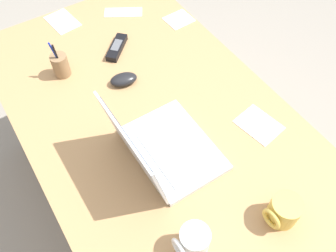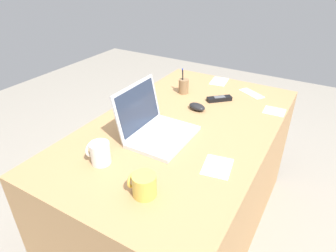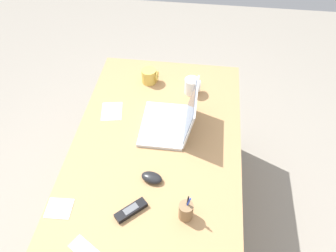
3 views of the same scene
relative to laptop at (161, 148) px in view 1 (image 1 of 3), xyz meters
The scene contains 12 objects.
ground_plane 0.81m from the laptop, 22.19° to the right, with size 6.00×6.00×0.00m, color gray.
desk 0.46m from the laptop, 22.19° to the right, with size 1.47×0.87×0.74m, color tan.
laptop is the anchor object (origin of this frame).
computer_mouse 0.36m from the laptop, ahead, with size 0.06×0.10×0.04m, color black.
coffee_mug_white 0.31m from the laptop, 164.09° to the left, with size 0.08×0.09×0.10m.
coffee_mug_tall 0.40m from the laptop, 153.34° to the right, with size 0.09×0.10×0.09m.
cordless_phone 0.54m from the laptop, 12.65° to the right, with size 0.13×0.14×0.03m.
pen_holder 0.53m from the laptop, 13.08° to the left, with size 0.06×0.06×0.16m.
paper_note_near_laptop 0.82m from the laptop, ahead, with size 0.15×0.10×0.00m, color white.
paper_note_left 0.77m from the laptop, 19.37° to the right, with size 0.06×0.17×0.00m, color white.
paper_note_right 0.70m from the laptop, 38.43° to the right, with size 0.10×0.11×0.00m, color white.
paper_note_front 0.36m from the laptop, 102.05° to the right, with size 0.14×0.11×0.00m, color white.
Camera 1 is at (-0.69, 0.38, 1.74)m, focal length 38.43 mm.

